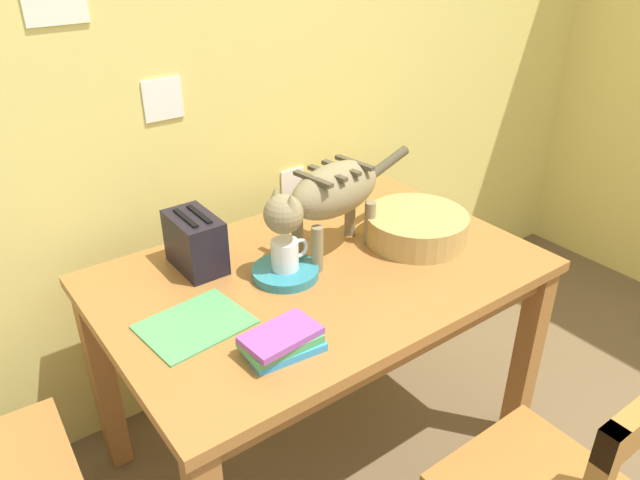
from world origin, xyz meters
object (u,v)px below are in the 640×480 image
object	(u,v)px
dining_table	(320,294)
wicker_basket	(416,226)
coffee_mug	(286,254)
magazine	(195,324)
saucer_bowl	(285,272)
cat	(329,195)
book_stack	(282,342)
toaster	(195,242)

from	to	relation	value
dining_table	wicker_basket	size ratio (longest dim) A/B	3.89
coffee_mug	magazine	xyz separation A→B (m)	(-0.33, -0.06, -0.07)
dining_table	saucer_bowl	distance (m)	0.15
saucer_bowl	magazine	size ratio (longest dim) A/B	0.75
cat	book_stack	xyz separation A→B (m)	(-0.38, -0.31, -0.18)
dining_table	coffee_mug	size ratio (longest dim) A/B	10.45
book_stack	wicker_basket	world-z (taller)	wicker_basket
wicker_basket	book_stack	bearing A→B (deg)	-161.95
saucer_bowl	wicker_basket	bearing A→B (deg)	-8.16
book_stack	toaster	distance (m)	0.50
book_stack	toaster	bearing A→B (deg)	88.14
toaster	saucer_bowl	bearing A→B (deg)	-47.89
dining_table	coffee_mug	distance (m)	0.20
toaster	book_stack	bearing A→B (deg)	-91.86
cat	book_stack	distance (m)	0.53
coffee_mug	wicker_basket	size ratio (longest dim) A/B	0.37
toaster	cat	bearing A→B (deg)	-25.74
saucer_bowl	coffee_mug	size ratio (longest dim) A/B	1.60
saucer_bowl	wicker_basket	size ratio (longest dim) A/B	0.60
dining_table	book_stack	world-z (taller)	book_stack
book_stack	cat	bearing A→B (deg)	39.37
book_stack	wicker_basket	distance (m)	0.71
dining_table	book_stack	size ratio (longest dim) A/B	6.38
dining_table	toaster	xyz separation A→B (m)	(-0.29, 0.23, 0.18)
saucer_bowl	toaster	bearing A→B (deg)	132.11
wicker_basket	toaster	xyz separation A→B (m)	(-0.66, 0.27, 0.04)
cat	saucer_bowl	size ratio (longest dim) A/B	3.05
book_stack	toaster	world-z (taller)	toaster
dining_table	coffee_mug	bearing A→B (deg)	164.56
wicker_basket	coffee_mug	bearing A→B (deg)	171.77
coffee_mug	book_stack	distance (m)	0.36
dining_table	book_stack	distance (m)	0.42
cat	toaster	bearing A→B (deg)	55.57
cat	coffee_mug	bearing A→B (deg)	90.19
saucer_bowl	magazine	bearing A→B (deg)	-169.39
magazine	dining_table	bearing A→B (deg)	-1.53
cat	magazine	bearing A→B (deg)	91.24
dining_table	magazine	xyz separation A→B (m)	(-0.43, -0.03, 0.09)
dining_table	coffee_mug	world-z (taller)	coffee_mug
magazine	wicker_basket	bearing A→B (deg)	-6.29
coffee_mug	book_stack	xyz separation A→B (m)	(-0.21, -0.29, -0.04)
cat	coffee_mug	size ratio (longest dim) A/B	4.88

